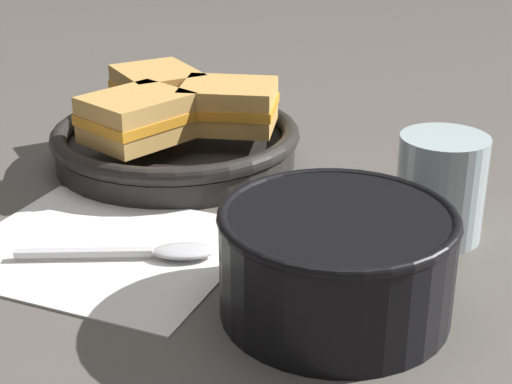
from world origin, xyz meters
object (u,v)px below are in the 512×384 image
(soup_bowl, at_px, (336,256))
(skillet, at_px, (176,144))
(sandwich_near_left, at_px, (158,90))
(drinking_glass, at_px, (440,187))
(spoon, at_px, (157,251))
(sandwich_near_right, at_px, (137,118))
(sandwich_far_left, at_px, (229,106))

(soup_bowl, relative_size, skillet, 0.64)
(sandwich_near_left, height_order, drinking_glass, drinking_glass)
(spoon, height_order, drinking_glass, drinking_glass)
(sandwich_near_right, xyz_separation_m, drinking_glass, (0.30, -0.04, -0.02))
(soup_bowl, distance_m, spoon, 0.16)
(soup_bowl, bearing_deg, drinking_glass, 68.10)
(soup_bowl, relative_size, sandwich_near_left, 1.34)
(skillet, height_order, sandwich_far_left, sandwich_far_left)
(sandwich_near_left, distance_m, drinking_glass, 0.35)
(skillet, bearing_deg, spoon, -71.63)
(sandwich_near_left, xyz_separation_m, drinking_glass, (0.32, -0.14, -0.02))
(soup_bowl, height_order, sandwich_far_left, sandwich_far_left)
(sandwich_near_right, height_order, sandwich_far_left, same)
(soup_bowl, height_order, skillet, soup_bowl)
(sandwich_near_right, bearing_deg, sandwich_near_left, 101.73)
(spoon, xyz_separation_m, sandwich_near_right, (-0.09, 0.15, 0.06))
(spoon, relative_size, drinking_glass, 1.76)
(sandwich_near_right, bearing_deg, drinking_glass, -7.89)
(skillet, relative_size, drinking_glass, 2.89)
(skillet, relative_size, sandwich_near_right, 2.14)
(spoon, relative_size, skillet, 0.61)
(soup_bowl, distance_m, sandwich_far_left, 0.30)
(sandwich_near_right, bearing_deg, spoon, -60.64)
(spoon, xyz_separation_m, sandwich_near_left, (-0.11, 0.25, 0.06))
(sandwich_near_right, distance_m, sandwich_far_left, 0.10)
(sandwich_near_right, relative_size, sandwich_far_left, 1.12)
(sandwich_near_right, bearing_deg, sandwich_far_left, 41.73)
(spoon, distance_m, skillet, 0.22)
(soup_bowl, distance_m, drinking_glass, 0.16)
(sandwich_far_left, bearing_deg, drinking_glass, -25.28)
(soup_bowl, height_order, drinking_glass, drinking_glass)
(spoon, bearing_deg, skillet, 89.27)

